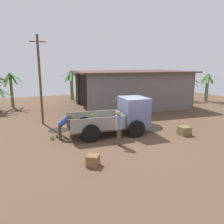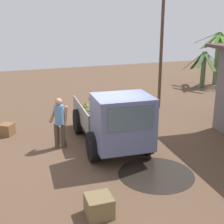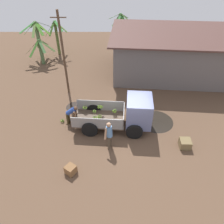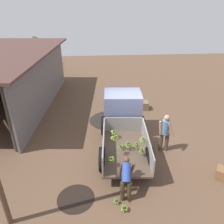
# 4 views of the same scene
# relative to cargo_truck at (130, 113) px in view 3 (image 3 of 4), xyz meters

# --- Properties ---
(ground) EXTENTS (36.00, 36.00, 0.00)m
(ground) POSITION_rel_cargo_truck_xyz_m (-0.13, -0.39, -1.09)
(ground) COLOR brown
(mud_patch_0) EXTENTS (1.26, 1.26, 0.01)m
(mud_patch_0) POSITION_rel_cargo_truck_xyz_m (-3.57, 2.02, -1.09)
(mud_patch_0) COLOR black
(mud_patch_0) RESTS_ON ground
(mud_patch_1) EXTENTS (2.20, 2.20, 0.01)m
(mud_patch_1) POSITION_rel_cargo_truck_xyz_m (1.71, 0.52, -1.09)
(mud_patch_1) COLOR black
(mud_patch_1) RESTS_ON ground
(cargo_truck) EXTENTS (4.65, 2.30, 2.09)m
(cargo_truck) POSITION_rel_cargo_truck_xyz_m (0.00, 0.00, 0.00)
(cargo_truck) COLOR #4D3D2F
(cargo_truck) RESTS_ON ground
(warehouse_shed) EXTENTS (10.83, 7.61, 3.35)m
(warehouse_shed) POSITION_rel_cargo_truck_xyz_m (4.51, 7.07, 1.37)
(warehouse_shed) COLOR #67615F
(warehouse_shed) RESTS_ON ground
(utility_pole) EXTENTS (0.99, 0.15, 5.79)m
(utility_pole) POSITION_rel_cargo_truck_xyz_m (-4.30, 3.90, 1.89)
(utility_pole) COLOR brown
(utility_pole) RESTS_ON ground
(banana_palm_0) EXTENTS (2.15, 2.27, 3.21)m
(banana_palm_0) POSITION_rel_cargo_truck_xyz_m (-6.32, 10.92, 0.65)
(banana_palm_0) COLOR #4F642F
(banana_palm_0) RESTS_ON ground
(banana_palm_2) EXTENTS (2.65, 2.29, 2.27)m
(banana_palm_2) POSITION_rel_cargo_truck_xyz_m (-7.39, 8.71, 0.13)
(banana_palm_2) COLOR #4E6C40
(banana_palm_2) RESTS_ON ground
(banana_palm_3) EXTENTS (2.52, 2.79, 3.38)m
(banana_palm_3) POSITION_rel_cargo_truck_xyz_m (-7.84, 10.08, 0.76)
(banana_palm_3) COLOR #617C50
(banana_palm_3) RESTS_ON ground
(banana_palm_4) EXTENTS (2.50, 2.34, 3.18)m
(banana_palm_4) POSITION_rel_cargo_truck_xyz_m (-0.19, 13.50, 0.62)
(banana_palm_4) COLOR #4F6132
(banana_palm_4) RESTS_ON ground
(person_foreground_visitor) EXTENTS (0.49, 0.67, 1.75)m
(person_foreground_visitor) POSITION_rel_cargo_truck_xyz_m (-1.20, -1.65, -0.12)
(person_foreground_visitor) COLOR #493D2F
(person_foreground_visitor) RESTS_ON ground
(person_worker_loading) EXTENTS (0.76, 0.60, 1.32)m
(person_worker_loading) POSITION_rel_cargo_truck_xyz_m (-3.53, 0.34, -0.31)
(person_worker_loading) COLOR #3B311B
(person_worker_loading) RESTS_ON ground
(person_bystander_near_shed) EXTENTS (0.47, 0.66, 1.54)m
(person_bystander_near_shed) POSITION_rel_cargo_truck_xyz_m (-0.22, 4.93, -0.24)
(person_bystander_near_shed) COLOR #48441F
(person_bystander_near_shed) RESTS_ON ground
(banana_bunch_on_ground_0) EXTENTS (0.22, 0.22, 0.18)m
(banana_bunch_on_ground_0) POSITION_rel_cargo_truck_xyz_m (-3.88, 0.69, -0.99)
(banana_bunch_on_ground_0) COLOR #4E4632
(banana_bunch_on_ground_0) RESTS_ON ground
(banana_bunch_on_ground_1) EXTENTS (0.26, 0.24, 0.19)m
(banana_bunch_on_ground_1) POSITION_rel_cargo_truck_xyz_m (-4.16, 0.46, -0.98)
(banana_bunch_on_ground_1) COLOR brown
(banana_bunch_on_ground_1) RESTS_ON ground
(wooden_crate_0) EXTENTS (0.65, 0.65, 0.44)m
(wooden_crate_0) POSITION_rel_cargo_truck_xyz_m (-3.07, -3.34, -0.87)
(wooden_crate_0) COLOR brown
(wooden_crate_0) RESTS_ON ground
(wooden_crate_1) EXTENTS (0.61, 0.61, 0.48)m
(wooden_crate_1) POSITION_rel_cargo_truck_xyz_m (2.95, -1.62, -0.85)
(wooden_crate_1) COLOR brown
(wooden_crate_1) RESTS_ON ground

